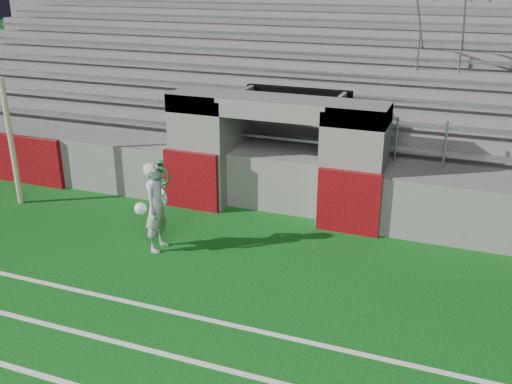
% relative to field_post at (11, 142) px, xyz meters
% --- Properties ---
extents(ground, '(90.00, 90.00, 0.00)m').
position_rel_field_post_xyz_m(ground, '(5.75, -1.82, -1.48)').
color(ground, '#0C4D13').
rests_on(ground, ground).
extents(field_post, '(0.12, 0.12, 2.95)m').
position_rel_field_post_xyz_m(field_post, '(0.00, 0.00, 0.00)').
color(field_post, beige).
rests_on(field_post, ground).
extents(stadium_structure, '(26.00, 8.48, 5.42)m').
position_rel_field_post_xyz_m(stadium_structure, '(5.75, 6.15, 0.02)').
color(stadium_structure, slate).
rests_on(stadium_structure, ground).
extents(goalkeeper_with_ball, '(0.64, 0.67, 1.77)m').
position_rel_field_post_xyz_m(goalkeeper_with_ball, '(4.24, -0.92, -0.59)').
color(goalkeeper_with_ball, silver).
rests_on(goalkeeper_with_ball, ground).
extents(hose_coil, '(0.55, 0.15, 0.60)m').
position_rel_field_post_xyz_m(hose_coil, '(3.23, 1.11, -0.71)').
color(hose_coil, '#0C3F1B').
rests_on(hose_coil, ground).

